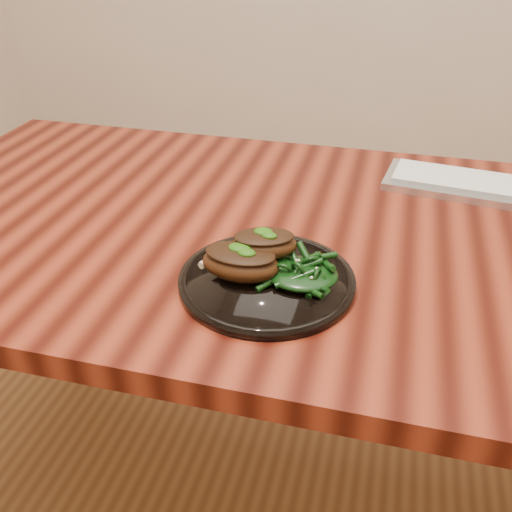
{
  "coord_description": "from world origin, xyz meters",
  "views": [
    {
      "loc": [
        0.13,
        -0.85,
        1.23
      ],
      "look_at": [
        -0.05,
        -0.16,
        0.78
      ],
      "focal_mm": 40.0,
      "sensor_mm": 36.0,
      "label": 1
    }
  ],
  "objects_px": {
    "plate": "(267,280)",
    "lamb_chop_front": "(240,262)",
    "keyboard": "(507,190)",
    "desk": "(307,269)",
    "greens_heap": "(302,270)"
  },
  "relations": [
    {
      "from": "plate",
      "to": "lamb_chop_front",
      "type": "height_order",
      "value": "lamb_chop_front"
    },
    {
      "from": "plate",
      "to": "greens_heap",
      "type": "xyz_separation_m",
      "value": [
        0.05,
        0.0,
        0.02
      ]
    },
    {
      "from": "plate",
      "to": "desk",
      "type": "bearing_deg",
      "value": 80.22
    },
    {
      "from": "desk",
      "to": "lamb_chop_front",
      "type": "relative_size",
      "value": 12.96
    },
    {
      "from": "lamb_chop_front",
      "to": "keyboard",
      "type": "relative_size",
      "value": 0.26
    },
    {
      "from": "greens_heap",
      "to": "keyboard",
      "type": "xyz_separation_m",
      "value": [
        0.32,
        0.41,
        -0.02
      ]
    },
    {
      "from": "lamb_chop_front",
      "to": "plate",
      "type": "bearing_deg",
      "value": 13.37
    },
    {
      "from": "plate",
      "to": "lamb_chop_front",
      "type": "distance_m",
      "value": 0.05
    },
    {
      "from": "plate",
      "to": "keyboard",
      "type": "relative_size",
      "value": 0.55
    },
    {
      "from": "lamb_chop_front",
      "to": "desk",
      "type": "bearing_deg",
      "value": 70.17
    },
    {
      "from": "greens_heap",
      "to": "keyboard",
      "type": "height_order",
      "value": "greens_heap"
    },
    {
      "from": "lamb_chop_front",
      "to": "greens_heap",
      "type": "distance_m",
      "value": 0.09
    },
    {
      "from": "plate",
      "to": "keyboard",
      "type": "bearing_deg",
      "value": 47.61
    },
    {
      "from": "lamb_chop_front",
      "to": "greens_heap",
      "type": "relative_size",
      "value": 1.18
    },
    {
      "from": "greens_heap",
      "to": "keyboard",
      "type": "relative_size",
      "value": 0.22
    }
  ]
}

